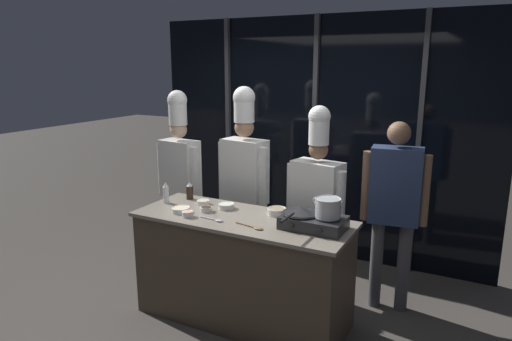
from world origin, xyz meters
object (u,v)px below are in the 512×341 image
at_px(prep_bowl_mushrooms, 277,211).
at_px(serving_spoon_slotted, 255,227).
at_px(prep_bowl_bean_sprouts, 226,206).
at_px(portable_stove, 313,222).
at_px(squeeze_bottle_soy, 190,191).
at_px(prep_bowl_shrimp, 188,214).
at_px(prep_bowl_noodles, 181,209).
at_px(chef_sous, 244,171).
at_px(chef_line, 317,195).
at_px(stock_pot, 328,207).
at_px(frying_pan, 300,210).
at_px(person_guest, 394,199).
at_px(serving_spoon_solid, 216,220).
at_px(squeeze_bottle_clear, 166,193).
at_px(prep_bowl_soy_glaze, 206,209).
at_px(chef_head, 180,167).
at_px(prep_bowl_chicken, 203,202).

relative_size(prep_bowl_mushrooms, serving_spoon_slotted, 0.61).
bearing_deg(prep_bowl_bean_sprouts, portable_stove, -7.34).
bearing_deg(squeeze_bottle_soy, serving_spoon_slotted, -24.11).
relative_size(squeeze_bottle_soy, prep_bowl_shrimp, 1.69).
bearing_deg(squeeze_bottle_soy, prep_bowl_noodles, -65.32).
bearing_deg(chef_sous, chef_line, -176.75).
relative_size(prep_bowl_shrimp, chef_line, 0.05).
xyz_separation_m(stock_pot, prep_bowl_bean_sprouts, (-0.97, 0.11, -0.16)).
bearing_deg(frying_pan, person_guest, 52.52).
distance_m(portable_stove, prep_bowl_noodles, 1.16).
xyz_separation_m(squeeze_bottle_soy, chef_sous, (0.31, 0.51, 0.12)).
bearing_deg(chef_sous, serving_spoon_slotted, 131.54).
xyz_separation_m(frying_pan, serving_spoon_solid, (-0.66, -0.20, -0.13)).
xyz_separation_m(squeeze_bottle_clear, prep_bowl_soy_glaze, (0.47, -0.04, -0.07)).
bearing_deg(squeeze_bottle_soy, prep_bowl_soy_glaze, -34.61).
relative_size(squeeze_bottle_clear, prep_bowl_noodles, 1.22).
height_order(squeeze_bottle_soy, serving_spoon_slotted, squeeze_bottle_soy).
bearing_deg(chef_sous, prep_bowl_mushrooms, 146.78).
bearing_deg(chef_head, serving_spoon_solid, 145.29).
distance_m(squeeze_bottle_soy, prep_bowl_chicken, 0.23).
distance_m(stock_pot, chef_line, 0.73).
distance_m(prep_bowl_bean_sprouts, chef_head, 1.11).
bearing_deg(prep_bowl_shrimp, serving_spoon_solid, 5.25).
bearing_deg(serving_spoon_slotted, prep_bowl_chicken, 155.16).
bearing_deg(prep_bowl_soy_glaze, portable_stove, 2.36).
xyz_separation_m(prep_bowl_noodles, chef_sous, (0.14, 0.87, 0.17)).
distance_m(frying_pan, stock_pot, 0.23).
relative_size(prep_bowl_bean_sprouts, serving_spoon_solid, 0.64).
relative_size(serving_spoon_solid, chef_head, 0.12).
xyz_separation_m(prep_bowl_noodles, person_guest, (1.61, 0.91, 0.08)).
distance_m(portable_stove, prep_bowl_chicken, 1.12).
bearing_deg(prep_bowl_mushrooms, stock_pot, -18.11).
relative_size(prep_bowl_soy_glaze, prep_bowl_mushrooms, 0.67).
bearing_deg(prep_bowl_mushrooms, prep_bowl_bean_sprouts, -173.37).
bearing_deg(chef_head, prep_bowl_bean_sprouts, 154.65).
relative_size(prep_bowl_mushrooms, chef_sous, 0.08).
distance_m(chef_head, chef_line, 1.59).
distance_m(squeeze_bottle_clear, prep_bowl_shrimp, 0.47).
xyz_separation_m(squeeze_bottle_soy, prep_bowl_mushrooms, (0.92, -0.03, -0.04)).
bearing_deg(prep_bowl_shrimp, prep_bowl_mushrooms, 31.62).
distance_m(squeeze_bottle_soy, prep_bowl_noodles, 0.40).
relative_size(squeeze_bottle_soy, prep_bowl_bean_sprouts, 1.13).
xyz_separation_m(prep_bowl_shrimp, person_guest, (1.49, 0.97, 0.08)).
xyz_separation_m(squeeze_bottle_soy, prep_bowl_shrimp, (0.29, -0.43, -0.05)).
height_order(frying_pan, stock_pot, stock_pot).
distance_m(prep_bowl_mushrooms, chef_line, 0.51).
bearing_deg(chef_sous, person_guest, -170.44).
relative_size(squeeze_bottle_clear, chef_line, 0.11).
distance_m(prep_bowl_bean_sprouts, prep_bowl_noodles, 0.40).
distance_m(frying_pan, chef_sous, 1.15).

